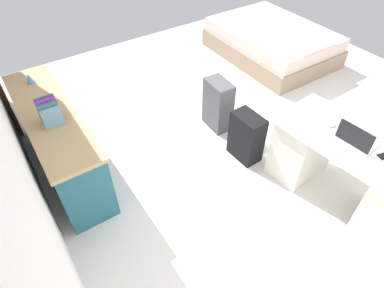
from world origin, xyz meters
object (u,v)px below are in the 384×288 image
(suitcase_spare_grey, at_px, (218,105))
(figurine_small, at_px, (30,79))
(credenza, at_px, (59,141))
(computer_mouse, at_px, (332,124))
(desk, at_px, (346,171))
(laptop, at_px, (356,139))
(suitcase_black, at_px, (246,137))
(bed, at_px, (272,42))

(suitcase_spare_grey, relative_size, figurine_small, 5.76)
(credenza, bearing_deg, computer_mouse, -127.46)
(desk, bearing_deg, suitcase_spare_grey, 11.09)
(suitcase_spare_grey, height_order, laptop, laptop)
(laptop, xyz_separation_m, computer_mouse, (0.26, -0.02, -0.03))
(suitcase_black, distance_m, suitcase_spare_grey, 0.61)
(desk, bearing_deg, computer_mouse, 0.50)
(suitcase_black, bearing_deg, credenza, 59.69)
(desk, relative_size, suitcase_black, 2.63)
(suitcase_spare_grey, bearing_deg, suitcase_black, 176.43)
(computer_mouse, bearing_deg, credenza, 47.84)
(credenza, xyz_separation_m, suitcase_spare_grey, (-0.34, -1.80, -0.07))
(laptop, relative_size, figurine_small, 2.97)
(credenza, relative_size, suitcase_spare_grey, 2.84)
(bed, bearing_deg, laptop, 148.29)
(credenza, height_order, laptop, laptop)
(laptop, xyz_separation_m, figurine_small, (2.46, 2.09, 0.04))
(suitcase_black, xyz_separation_m, laptop, (-0.93, -0.35, 0.51))
(suitcase_black, relative_size, figurine_small, 5.14)
(suitcase_black, height_order, suitcase_spare_grey, suitcase_spare_grey)
(suitcase_black, height_order, computer_mouse, computer_mouse)
(desk, distance_m, laptop, 0.40)
(bed, distance_m, suitcase_spare_grey, 2.04)
(desk, bearing_deg, suitcase_black, 21.21)
(credenza, xyz_separation_m, bed, (0.60, -3.61, -0.15))
(suitcase_black, bearing_deg, computer_mouse, -152.69)
(suitcase_black, bearing_deg, bed, -52.50)
(suitcase_spare_grey, bearing_deg, desk, -166.09)
(figurine_small, bearing_deg, bed, -89.75)
(bed, bearing_deg, credenza, 99.42)
(figurine_small, bearing_deg, suitcase_spare_grey, -117.06)
(credenza, xyz_separation_m, suitcase_black, (-0.94, -1.73, -0.11))
(suitcase_black, distance_m, computer_mouse, 0.90)
(desk, xyz_separation_m, figurine_small, (2.49, 2.11, 0.45))
(laptop, bearing_deg, bed, -31.71)
(desk, relative_size, laptop, 4.55)
(suitcase_spare_grey, bearing_deg, laptop, -166.65)
(suitcase_spare_grey, bearing_deg, computer_mouse, -163.70)
(desk, height_order, suitcase_spare_grey, desk)
(credenza, distance_m, suitcase_spare_grey, 1.83)
(credenza, bearing_deg, laptop, -131.97)
(laptop, bearing_deg, credenza, 48.03)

